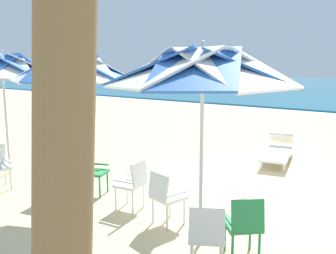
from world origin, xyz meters
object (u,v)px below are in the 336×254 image
object	(u,v)px
beach_umbrella_0	(203,69)
beach_umbrella_2	(2,67)
plastic_chair_0	(244,223)
plastic_chair_3	(92,169)
plastic_chair_1	(207,234)
sun_lounger_1	(278,151)
plastic_chair_4	(62,171)
beach_umbrella_1	(73,69)
plastic_chair_2	(165,195)
plastic_chair_5	(133,182)

from	to	relation	value
beach_umbrella_0	beach_umbrella_2	size ratio (longest dim) A/B	1.01
plastic_chair_0	plastic_chair_3	distance (m)	3.45
plastic_chair_1	sun_lounger_1	distance (m)	5.60
beach_umbrella_2	plastic_chair_1	bearing A→B (deg)	-9.77
plastic_chair_0	plastic_chair_4	size ratio (longest dim) A/B	1.00
plastic_chair_4	beach_umbrella_1	bearing A→B (deg)	-4.86
sun_lounger_1	plastic_chair_4	bearing A→B (deg)	-117.96
plastic_chair_0	plastic_chair_4	bearing A→B (deg)	177.20
plastic_chair_2	plastic_chair_3	size ratio (longest dim) A/B	1.00
plastic_chair_0	plastic_chair_1	xyz separation A→B (m)	(-0.25, -0.53, 0.00)
plastic_chair_5	beach_umbrella_2	distance (m)	4.12
plastic_chair_3	sun_lounger_1	bearing A→B (deg)	63.54
plastic_chair_0	plastic_chair_5	xyz separation A→B (m)	(-2.25, 0.47, 0.00)
plastic_chair_3	sun_lounger_1	xyz separation A→B (m)	(2.18, 4.38, -0.22)
plastic_chair_2	plastic_chair_4	size ratio (longest dim) A/B	1.00
plastic_chair_3	beach_umbrella_2	bearing A→B (deg)	-176.41
beach_umbrella_1	sun_lounger_1	world-z (taller)	beach_umbrella_1
plastic_chair_2	sun_lounger_1	xyz separation A→B (m)	(0.22, 4.71, -0.22)
plastic_chair_0	plastic_chair_1	distance (m)	0.59
plastic_chair_0	sun_lounger_1	xyz separation A→B (m)	(-1.21, 4.98, -0.22)
plastic_chair_1	plastic_chair_4	size ratio (longest dim) A/B	1.00
beach_umbrella_1	plastic_chair_5	size ratio (longest dim) A/B	3.21
beach_umbrella_0	plastic_chair_3	xyz separation A→B (m)	(-2.72, 0.55, -1.96)
plastic_chair_1	plastic_chair_4	world-z (taller)	same
plastic_chair_3	plastic_chair_0	bearing A→B (deg)	-10.03
plastic_chair_1	plastic_chair_2	size ratio (longest dim) A/B	1.00
plastic_chair_1	beach_umbrella_1	bearing A→B (deg)	167.47
plastic_chair_3	beach_umbrella_2	world-z (taller)	beach_umbrella_2
plastic_chair_0	beach_umbrella_1	world-z (taller)	beach_umbrella_1
plastic_chair_5	sun_lounger_1	world-z (taller)	plastic_chair_5
plastic_chair_1	beach_umbrella_2	bearing A→B (deg)	170.23
beach_umbrella_0	beach_umbrella_1	xyz separation A→B (m)	(-2.59, 0.09, -0.04)
plastic_chair_2	plastic_chair_3	bearing A→B (deg)	170.68
beach_umbrella_0	plastic_chair_0	size ratio (longest dim) A/B	3.25
beach_umbrella_2	sun_lounger_1	bearing A→B (deg)	44.15
plastic_chair_1	plastic_chair_4	xyz separation A→B (m)	(-3.51, 0.71, 0.00)
beach_umbrella_0	plastic_chair_3	bearing A→B (deg)	168.58
plastic_chair_3	beach_umbrella_2	size ratio (longest dim) A/B	0.31
beach_umbrella_1	plastic_chair_3	bearing A→B (deg)	105.86
beach_umbrella_1	plastic_chair_4	distance (m)	1.98
beach_umbrella_1	plastic_chair_1	bearing A→B (deg)	-12.53
plastic_chair_1	plastic_chair_5	size ratio (longest dim) A/B	1.00
beach_umbrella_0	plastic_chair_3	world-z (taller)	beach_umbrella_0
plastic_chair_0	beach_umbrella_2	world-z (taller)	beach_umbrella_2
plastic_chair_0	plastic_chair_1	world-z (taller)	same
plastic_chair_1	plastic_chair_2	world-z (taller)	same
plastic_chair_4	plastic_chair_5	size ratio (longest dim) A/B	1.00
plastic_chair_0	plastic_chair_2	bearing A→B (deg)	169.01
plastic_chair_5	beach_umbrella_0	bearing A→B (deg)	-14.86
plastic_chair_3	beach_umbrella_2	distance (m)	3.15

